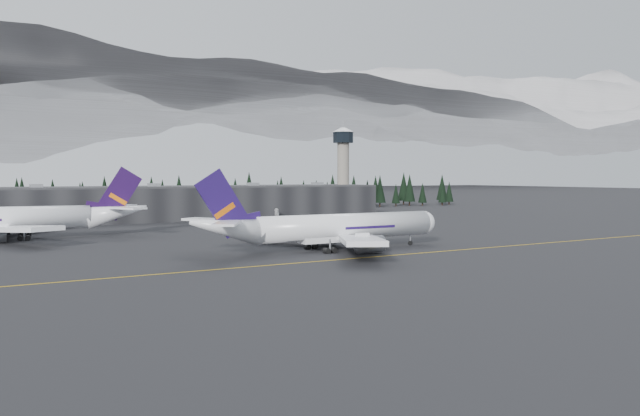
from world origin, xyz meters
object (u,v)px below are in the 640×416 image
gse_vehicle_a (74,226)px  gse_vehicle_b (277,217)px  terminal (181,203)px  jet_parked (18,219)px  control_tower (343,160)px  jet_main (325,228)px

gse_vehicle_a → gse_vehicle_b: gse_vehicle_a is taller
terminal → jet_parked: 78.73m
control_tower → gse_vehicle_a: (-116.52, -24.00, -22.69)m
gse_vehicle_a → gse_vehicle_b: (73.24, 2.62, -0.01)m
jet_parked → control_tower: bearing=-151.7°
terminal → gse_vehicle_b: 37.08m
control_tower → gse_vehicle_b: 53.34m
jet_main → terminal: bearing=89.0°
gse_vehicle_a → jet_parked: bearing=-141.6°
gse_vehicle_b → gse_vehicle_a: bearing=-101.3°
jet_main → gse_vehicle_a: size_ratio=11.89×
jet_main → gse_vehicle_a: 99.89m
jet_parked → gse_vehicle_a: 35.70m
control_tower → gse_vehicle_a: bearing=-168.4°
jet_main → gse_vehicle_b: bearing=70.4°
control_tower → gse_vehicle_a: 121.11m
jet_parked → gse_vehicle_a: (18.08, 30.43, -4.67)m
jet_main → gse_vehicle_a: (-38.01, 92.27, -4.36)m
gse_vehicle_a → control_tower: bearing=-9.2°
terminal → jet_main: 113.33m
control_tower → gse_vehicle_a: control_tower is taller
control_tower → jet_parked: size_ratio=0.58×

